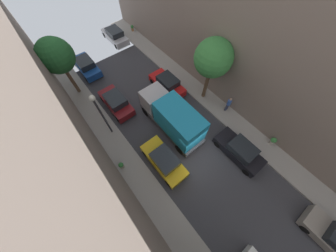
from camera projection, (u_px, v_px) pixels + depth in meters
The scene contains 17 objects.
ground at pixel (197, 154), 14.73m from camera, with size 32.00×32.00×0.00m, color #38383D.
sidewalk_left at pixel (150, 192), 13.10m from camera, with size 2.00×44.00×0.15m, color gray.
sidewalk_right at pixel (235, 122), 16.24m from camera, with size 2.00×44.00×0.15m, color gray.
parked_car_left_2 at pixel (164, 161), 13.69m from camera, with size 1.78×4.20×1.57m.
parked_car_left_3 at pixel (116, 102), 16.63m from camera, with size 1.78×4.20×1.57m.
parked_car_left_4 at pixel (86, 66), 19.20m from camera, with size 1.78×4.20×1.57m.
parked_car_right_2 at pixel (239, 150), 14.12m from camera, with size 1.78×4.20×1.57m.
parked_car_right_3 at pixel (167, 84), 17.84m from camera, with size 1.78×4.20×1.57m.
parked_car_right_4 at pixel (115, 36), 22.04m from camera, with size 1.78×4.20×1.57m.
delivery_truck at pixel (173, 118), 14.47m from camera, with size 2.26×6.60×3.38m.
pedestrian at pixel (229, 104), 16.09m from camera, with size 0.40×0.36×1.72m.
street_tree_1 at pixel (213, 58), 13.79m from camera, with size 3.20×3.20×6.24m.
street_tree_2 at pixel (56, 56), 14.33m from camera, with size 3.01×3.01×5.88m.
potted_plant_2 at pixel (132, 28), 23.20m from camera, with size 0.41×0.41×0.74m.
potted_plant_3 at pixel (121, 165), 13.71m from camera, with size 0.41×0.41×0.69m.
potted_plant_4 at pixel (273, 141), 14.66m from camera, with size 0.48×0.48×0.83m.
lamp_post at pixel (99, 110), 12.79m from camera, with size 0.44×0.44×4.98m.
Camera 1 is at (-5.23, -2.55, 13.97)m, focal length 18.24 mm.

